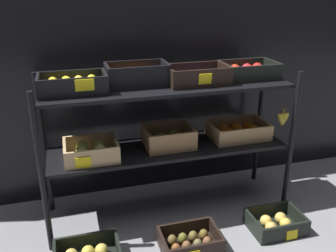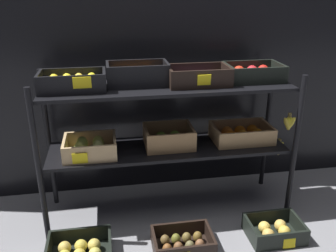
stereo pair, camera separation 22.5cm
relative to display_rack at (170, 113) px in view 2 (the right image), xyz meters
The scene contains 6 objects.
ground_plane 0.68m from the display_rack, 159.52° to the right, with size 10.00×10.00×0.00m, color gray.
storefront_wall 0.47m from the display_rack, 92.33° to the left, with size 3.90×0.12×1.86m, color black.
display_rack is the anchor object (origin of this frame).
crate_ground_apple_gold 0.94m from the display_rack, 145.80° to the right, with size 0.35×0.25×0.11m.
crate_ground_kiwi 0.76m from the display_rack, 90.33° to the right, with size 0.34×0.24×0.10m.
crate_ground_center_apple_gold 0.94m from the display_rack, 35.51° to the right, with size 0.32×0.25×0.11m.
Camera 2 is at (-0.35, -2.06, 1.43)m, focal length 39.19 mm.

